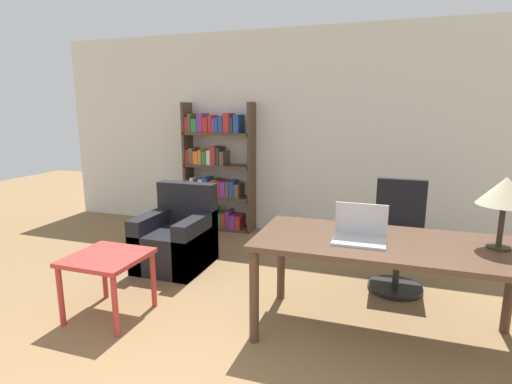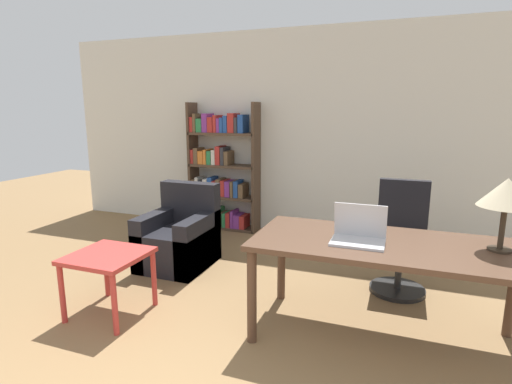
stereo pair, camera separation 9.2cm
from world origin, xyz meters
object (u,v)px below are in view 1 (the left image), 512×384
(laptop, at_px, (360,233))
(armchair, at_px, (177,240))
(table_lamp, at_px, (505,192))
(bookshelf, at_px, (216,173))
(side_table_blue, at_px, (107,265))
(desk, at_px, (388,253))
(office_chair, at_px, (398,240))

(laptop, height_order, armchair, laptop)
(table_lamp, bearing_deg, bookshelf, 145.54)
(side_table_blue, bearing_deg, desk, 10.42)
(side_table_blue, relative_size, armchair, 0.66)
(desk, height_order, table_lamp, table_lamp)
(side_table_blue, bearing_deg, office_chair, 30.90)
(table_lamp, relative_size, bookshelf, 0.28)
(desk, height_order, side_table_blue, desk)
(laptop, bearing_deg, side_table_blue, -170.25)
(office_chair, distance_m, bookshelf, 2.75)
(desk, bearing_deg, bookshelf, 137.02)
(desk, relative_size, table_lamp, 3.86)
(armchair, xyz_separation_m, bookshelf, (-0.18, 1.43, 0.50))
(desk, bearing_deg, office_chair, 84.22)
(desk, relative_size, office_chair, 1.84)
(table_lamp, xyz_separation_m, side_table_blue, (-2.84, -0.48, -0.69))
(desk, distance_m, table_lamp, 0.86)
(desk, distance_m, side_table_blue, 2.18)
(desk, xyz_separation_m, table_lamp, (0.71, 0.09, 0.47))
(laptop, distance_m, armchair, 2.18)
(table_lamp, height_order, armchair, table_lamp)
(table_lamp, height_order, bookshelf, bookshelf)
(desk, xyz_separation_m, bookshelf, (-2.34, 2.18, 0.13))
(bookshelf, bearing_deg, armchair, -82.84)
(office_chair, height_order, armchair, office_chair)
(table_lamp, height_order, office_chair, table_lamp)
(table_lamp, relative_size, side_table_blue, 0.85)
(office_chair, relative_size, armchair, 1.18)
(side_table_blue, xyz_separation_m, armchair, (-0.03, 1.14, -0.15))
(desk, height_order, office_chair, office_chair)
(desk, bearing_deg, side_table_blue, -169.58)
(laptop, relative_size, armchair, 0.42)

